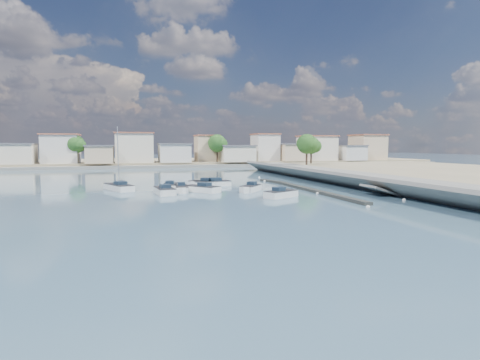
# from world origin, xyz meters

# --- Properties ---
(ground) EXTENTS (400.00, 400.00, 0.00)m
(ground) POSITION_xyz_m (0.00, 40.00, 0.00)
(ground) COLOR #324C65
(ground) RESTS_ON ground
(seawall_walkway) EXTENTS (5.00, 90.00, 1.80)m
(seawall_walkway) POSITION_xyz_m (18.50, 13.00, 0.90)
(seawall_walkway) COLOR slate
(seawall_walkway) RESTS_ON ground
(breakwater) EXTENTS (2.00, 31.02, 0.35)m
(breakwater) POSITION_xyz_m (6.90, 12.69, 0.17)
(breakwater) COLOR black
(breakwater) RESTS_ON ground
(far_shore_land) EXTENTS (160.00, 40.00, 1.40)m
(far_shore_land) POSITION_xyz_m (0.00, 92.00, 0.70)
(far_shore_land) COLOR gray
(far_shore_land) RESTS_ON ground
(far_shore_quay) EXTENTS (160.00, 2.50, 0.80)m
(far_shore_quay) POSITION_xyz_m (0.00, 71.00, 0.40)
(far_shore_quay) COLOR slate
(far_shore_quay) RESTS_ON ground
(far_town) EXTENTS (113.01, 12.80, 8.35)m
(far_town) POSITION_xyz_m (10.71, 76.92, 4.93)
(far_town) COLOR beige
(far_town) RESTS_ON far_shore_land
(shore_trees) EXTENTS (74.56, 38.32, 7.92)m
(shore_trees) POSITION_xyz_m (8.34, 68.11, 6.22)
(shore_trees) COLOR #38281E
(shore_trees) RESTS_ON ground
(motorboat_a) EXTENTS (4.82, 5.21, 1.48)m
(motorboat_a) POSITION_xyz_m (-7.66, 13.92, 0.38)
(motorboat_a) COLOR white
(motorboat_a) RESTS_ON ground
(motorboat_b) EXTENTS (2.70, 5.19, 1.48)m
(motorboat_b) POSITION_xyz_m (-11.17, 17.93, 0.38)
(motorboat_b) COLOR white
(motorboat_b) RESTS_ON ground
(motorboat_c) EXTENTS (6.38, 2.55, 1.48)m
(motorboat_c) POSITION_xyz_m (-4.93, 20.78, 0.38)
(motorboat_c) COLOR white
(motorboat_c) RESTS_ON ground
(motorboat_d) EXTENTS (3.91, 4.35, 1.48)m
(motorboat_d) POSITION_xyz_m (-1.06, 12.51, 0.38)
(motorboat_d) COLOR white
(motorboat_d) RESTS_ON ground
(motorboat_e) EXTENTS (2.54, 5.73, 1.48)m
(motorboat_e) POSITION_xyz_m (-12.49, 13.04, 0.38)
(motorboat_e) COLOR white
(motorboat_e) RESTS_ON ground
(motorboat_f) EXTENTS (4.50, 3.56, 1.48)m
(motorboat_f) POSITION_xyz_m (-6.15, 21.25, 0.38)
(motorboat_f) COLOR white
(motorboat_f) RESTS_ON ground
(motorboat_g) EXTENTS (1.87, 4.58, 1.48)m
(motorboat_g) POSITION_xyz_m (-10.08, 14.19, 0.38)
(motorboat_g) COLOR white
(motorboat_g) RESTS_ON ground
(motorboat_h) EXTENTS (4.76, 3.65, 1.48)m
(motorboat_h) POSITION_xyz_m (0.89, 5.69, 0.38)
(motorboat_h) COLOR white
(motorboat_h) RESTS_ON ground
(sailboat) EXTENTS (4.34, 6.67, 9.00)m
(sailboat) POSITION_xyz_m (-18.29, 19.22, 0.41)
(sailboat) COLOR white
(sailboat) RESTS_ON ground
(mooring_buoys) EXTENTS (7.74, 38.59, 0.40)m
(mooring_buoys) POSITION_xyz_m (7.56, 13.97, 0.05)
(mooring_buoys) COLOR white
(mooring_buoys) RESTS_ON ground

